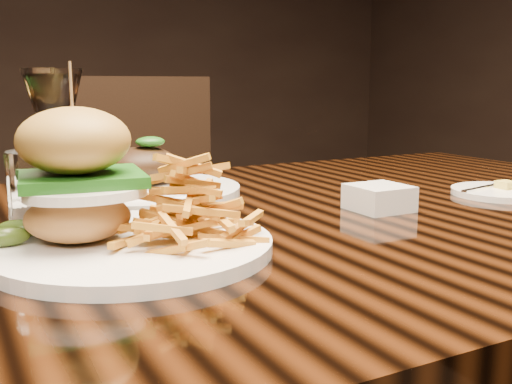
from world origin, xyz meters
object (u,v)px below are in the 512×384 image
dining_table (245,269)px  chair_far (153,222)px  wine_glass (54,112)px  far_dish (143,186)px  burger_plate (129,202)px

dining_table → chair_far: size_ratio=1.68×
wine_glass → chair_far: (0.39, 0.84, -0.36)m
dining_table → far_dish: bearing=112.7°
wine_glass → chair_far: bearing=64.9°
dining_table → wine_glass: (-0.24, 0.05, 0.22)m
burger_plate → chair_far: 1.09m
wine_glass → far_dish: (0.15, 0.15, -0.13)m
wine_glass → far_dish: 0.25m
burger_plate → wine_glass: 0.18m
dining_table → burger_plate: 0.26m
dining_table → far_dish: 0.24m
dining_table → far_dish: size_ratio=5.13×
wine_glass → far_dish: size_ratio=0.64×
chair_far → far_dish: bearing=-110.4°
burger_plate → chair_far: bearing=90.4°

